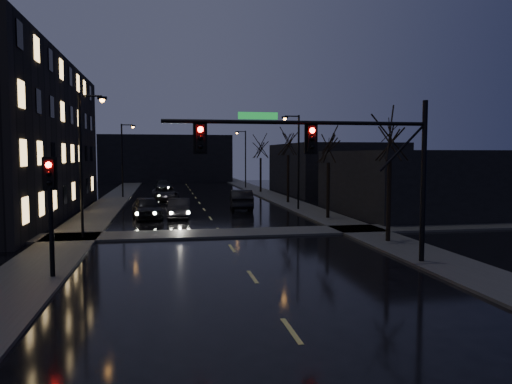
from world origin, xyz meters
name	(u,v)px	position (x,y,z in m)	size (l,w,h in m)	color
ground	(313,361)	(0.00, 0.00, 0.00)	(160.00, 160.00, 0.00)	black
sidewalk_left	(106,207)	(-8.50, 35.00, 0.06)	(3.00, 140.00, 0.12)	#2D2D2B
sidewalk_right	(292,204)	(8.50, 35.00, 0.06)	(3.00, 140.00, 0.12)	#2D2D2B
sidewalk_cross	(222,233)	(0.00, 18.50, 0.06)	(40.00, 3.00, 0.12)	#2D2D2B
commercial_right_near	(406,183)	(15.50, 26.00, 2.50)	(10.00, 14.00, 5.00)	black
commercial_right_far	(332,168)	(17.00, 48.00, 3.00)	(12.00, 18.00, 6.00)	black
far_block	(166,159)	(-3.00, 78.00, 4.00)	(22.00, 10.00, 8.00)	black
signal_mast	(340,151)	(3.85, 9.00, 4.87)	(11.11, 0.41, 7.00)	black
signal_pole_left	(50,200)	(-7.50, 8.99, 3.01)	(0.35, 0.41, 4.53)	black
tree_near	(390,126)	(8.40, 14.00, 6.22)	(3.52, 3.52, 8.08)	black
tree_mid_a	(329,139)	(8.40, 24.00, 5.83)	(3.30, 3.30, 7.58)	black
tree_mid_b	(288,135)	(8.40, 36.00, 6.61)	(3.74, 3.74, 8.59)	black
tree_far	(261,144)	(8.40, 50.00, 6.06)	(3.43, 3.43, 7.88)	black
streetlight_l_near	(85,153)	(-7.58, 18.00, 4.77)	(1.53, 0.28, 8.00)	black
streetlight_l_far	(124,154)	(-7.58, 45.00, 4.77)	(1.53, 0.28, 8.00)	black
streetlight_r_mid	(296,154)	(7.58, 30.00, 4.77)	(1.53, 0.28, 8.00)	black
streetlight_r_far	(244,154)	(7.58, 58.00, 4.77)	(1.53, 0.28, 8.00)	black
oncoming_car_a	(147,208)	(-4.61, 26.57, 0.82)	(1.95, 4.84, 1.65)	black
oncoming_car_b	(179,208)	(-2.29, 26.64, 0.72)	(1.53, 4.40, 1.45)	black
oncoming_car_c	(165,193)	(-3.27, 40.97, 0.74)	(2.47, 5.36, 1.49)	black
oncoming_car_d	(163,186)	(-3.50, 53.82, 0.73)	(2.04, 5.01, 1.45)	black
lead_car	(241,200)	(3.15, 31.62, 0.85)	(1.79, 5.14, 1.69)	black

